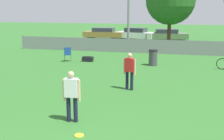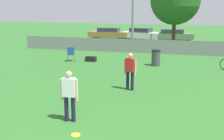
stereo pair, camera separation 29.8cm
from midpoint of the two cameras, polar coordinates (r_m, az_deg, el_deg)
fence_backline at (r=22.14m, az=9.17°, el=4.71°), size 22.54×0.07×1.21m
tree_near_pole at (r=25.79m, az=13.05°, el=13.70°), size 4.34×4.34×6.35m
player_receiver_white at (r=8.71m, az=-7.70°, el=-4.62°), size 0.56×0.25×1.61m
player_defender_red at (r=12.02m, az=4.40°, el=0.20°), size 0.55×0.31×1.61m
frisbee_disc at (r=8.06m, az=-6.33°, el=-12.97°), size 0.26×0.26×0.03m
folding_chair_sideline at (r=18.83m, az=-7.92°, el=3.40°), size 0.60×0.60×0.96m
trash_bin at (r=17.45m, az=9.38°, el=2.47°), size 0.55×0.55×0.98m
gear_bag_sideline at (r=18.77m, az=-3.87°, el=2.26°), size 0.70×0.39×0.34m
parked_car_tan at (r=32.75m, az=-0.41°, el=7.50°), size 4.60×1.75×1.29m
parked_car_white at (r=32.02m, az=6.15°, el=7.32°), size 4.53×2.60×1.33m
parked_car_olive at (r=31.66m, az=12.28°, el=6.99°), size 4.77×2.49×1.25m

